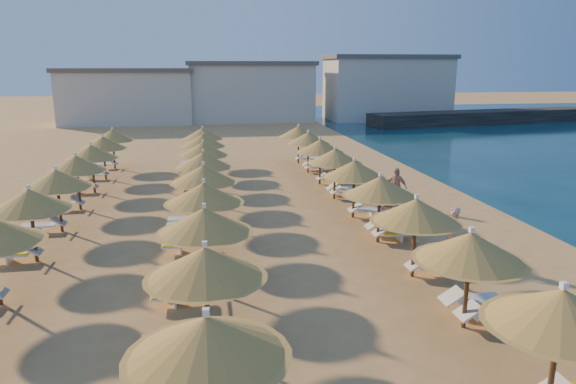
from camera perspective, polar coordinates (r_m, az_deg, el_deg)
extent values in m
plane|color=tan|center=(19.32, 2.62, -6.52)|extent=(220.00, 220.00, 0.00)
cube|color=black|center=(66.93, 20.99, 7.79)|extent=(30.23, 9.30, 1.50)
cube|color=beige|center=(65.38, -17.31, 9.94)|extent=(15.00, 8.00, 6.00)
cube|color=#59514C|center=(65.28, -17.52, 12.78)|extent=(15.60, 8.48, 0.50)
cube|color=beige|center=(65.82, -4.16, 10.88)|extent=(15.00, 8.00, 6.80)
cube|color=#59514C|center=(65.74, -4.21, 14.06)|extent=(15.60, 8.48, 0.50)
cube|color=beige|center=(68.64, 10.88, 11.13)|extent=(15.00, 8.00, 7.60)
cube|color=#59514C|center=(68.59, 11.03, 14.51)|extent=(15.60, 8.48, 0.50)
cylinder|color=brown|center=(11.76, 27.40, -16.52)|extent=(0.12, 0.12, 2.13)
cone|color=olive|center=(11.24, 28.08, -11.23)|extent=(2.71, 2.71, 0.75)
cone|color=olive|center=(11.37, 27.90, -12.67)|extent=(2.93, 2.93, 0.12)
cube|color=white|center=(11.07, 28.34, -9.14)|extent=(0.12, 0.12, 0.14)
cylinder|color=brown|center=(14.30, 19.21, -10.22)|extent=(0.12, 0.12, 2.13)
cone|color=olive|center=(13.88, 19.60, -5.72)|extent=(2.71, 2.71, 0.75)
cone|color=olive|center=(13.98, 19.49, -6.93)|extent=(2.93, 2.93, 0.12)
cube|color=white|center=(13.74, 19.74, -3.97)|extent=(0.12, 0.12, 0.14)
cylinder|color=brown|center=(17.16, 13.81, -5.80)|extent=(0.12, 0.12, 2.13)
cone|color=olive|center=(16.81, 14.04, -1.97)|extent=(2.71, 2.71, 0.75)
cone|color=olive|center=(16.89, 13.98, -2.99)|extent=(2.93, 2.93, 0.12)
cube|color=white|center=(16.69, 14.13, -0.50)|extent=(0.12, 0.12, 0.14)
cylinder|color=brown|center=(20.19, 10.04, -2.63)|extent=(0.12, 0.12, 2.13)
cone|color=olive|center=(19.89, 10.19, 0.66)|extent=(2.71, 2.71, 0.75)
cone|color=olive|center=(19.96, 10.15, -0.21)|extent=(2.93, 2.93, 0.12)
cube|color=white|center=(19.80, 10.24, 1.91)|extent=(0.12, 0.12, 0.14)
cylinder|color=brown|center=(23.33, 7.29, -0.30)|extent=(0.12, 0.12, 2.13)
cone|color=olive|center=(23.08, 7.38, 2.57)|extent=(2.71, 2.71, 0.75)
cone|color=olive|center=(23.14, 7.36, 1.81)|extent=(2.93, 2.93, 0.12)
cube|color=white|center=(22.99, 7.41, 3.66)|extent=(0.12, 0.12, 0.14)
cylinder|color=brown|center=(26.55, 5.20, 1.48)|extent=(0.12, 0.12, 2.13)
cone|color=olive|center=(26.32, 5.25, 4.01)|extent=(2.71, 2.71, 0.75)
cone|color=olive|center=(26.37, 5.24, 3.34)|extent=(2.93, 2.93, 0.12)
cube|color=white|center=(26.25, 5.28, 4.97)|extent=(0.12, 0.12, 0.14)
cylinder|color=brown|center=(29.81, 3.56, 2.87)|extent=(0.12, 0.12, 2.13)
cone|color=olive|center=(29.61, 3.59, 5.13)|extent=(2.71, 2.71, 0.75)
cone|color=olive|center=(29.65, 3.58, 4.53)|extent=(2.93, 2.93, 0.12)
cube|color=white|center=(29.54, 3.61, 5.98)|extent=(0.12, 0.12, 0.14)
cylinder|color=brown|center=(33.10, 2.24, 3.98)|extent=(0.12, 0.12, 2.13)
cone|color=olive|center=(32.92, 2.26, 6.02)|extent=(2.71, 2.71, 0.75)
cone|color=olive|center=(32.96, 2.25, 5.48)|extent=(2.93, 2.93, 0.12)
cube|color=white|center=(32.86, 2.27, 6.79)|extent=(0.12, 0.12, 0.14)
cylinder|color=brown|center=(36.42, 1.16, 4.89)|extent=(0.12, 0.12, 2.13)
cone|color=olive|center=(36.26, 1.17, 6.75)|extent=(2.71, 2.71, 0.75)
cone|color=olive|center=(36.30, 1.17, 6.26)|extent=(2.93, 2.93, 0.12)
cube|color=white|center=(36.20, 1.17, 7.44)|extent=(0.12, 0.12, 0.14)
cone|color=olive|center=(9.12, -9.00, -15.56)|extent=(2.71, 2.71, 0.75)
cone|color=olive|center=(9.28, -8.92, -17.25)|extent=(2.93, 2.93, 0.12)
cube|color=white|center=(8.91, -9.11, -13.08)|extent=(0.12, 0.12, 0.14)
cylinder|color=brown|center=(12.71, -8.96, -12.71)|extent=(0.12, 0.12, 2.13)
cone|color=olive|center=(12.23, -9.17, -7.71)|extent=(2.71, 2.71, 0.75)
cone|color=olive|center=(12.34, -9.12, -9.06)|extent=(2.93, 2.93, 0.12)
cube|color=white|center=(12.07, -9.25, -5.75)|extent=(0.12, 0.12, 0.14)
cylinder|color=brown|center=(15.85, -9.10, -7.21)|extent=(0.12, 0.12, 2.13)
cone|color=olive|center=(15.47, -9.27, -3.09)|extent=(2.71, 2.71, 0.75)
cone|color=olive|center=(15.56, -9.22, -4.19)|extent=(2.93, 2.93, 0.12)
cube|color=white|center=(15.35, -9.33, -1.51)|extent=(0.12, 0.12, 0.14)
cylinder|color=brown|center=(19.09, -9.19, -3.56)|extent=(0.12, 0.12, 2.13)
cone|color=olive|center=(18.78, -9.33, -0.09)|extent=(2.71, 2.71, 0.75)
cone|color=olive|center=(18.85, -9.30, -1.01)|extent=(2.93, 2.93, 0.12)
cube|color=white|center=(18.68, -9.38, 1.23)|extent=(0.12, 0.12, 0.14)
cylinder|color=brown|center=(22.39, -9.26, -0.97)|extent=(0.12, 0.12, 2.13)
cone|color=olive|center=(22.12, -9.38, 2.02)|extent=(2.71, 2.71, 0.75)
cone|color=olive|center=(22.19, -9.34, 1.22)|extent=(2.93, 2.93, 0.12)
cube|color=white|center=(22.04, -9.42, 3.14)|extent=(0.12, 0.12, 0.14)
cylinder|color=brown|center=(25.72, -9.31, 0.95)|extent=(0.12, 0.12, 2.13)
cone|color=olive|center=(25.49, -9.41, 3.56)|extent=(2.71, 2.71, 0.75)
cone|color=olive|center=(25.54, -9.38, 2.87)|extent=(2.93, 2.93, 0.12)
cube|color=white|center=(25.41, -9.45, 4.55)|extent=(0.12, 0.12, 0.14)
cylinder|color=brown|center=(29.07, -9.34, 2.43)|extent=(0.12, 0.12, 2.13)
cone|color=olive|center=(28.87, -9.43, 4.75)|extent=(2.71, 2.71, 0.75)
cone|color=olive|center=(28.92, -9.41, 4.14)|extent=(2.93, 2.93, 0.12)
cube|color=white|center=(28.80, -9.47, 5.62)|extent=(0.12, 0.12, 0.14)
cylinder|color=brown|center=(32.44, -9.37, 3.61)|extent=(0.12, 0.12, 2.13)
cone|color=olive|center=(32.26, -9.45, 5.69)|extent=(2.71, 2.71, 0.75)
cone|color=olive|center=(32.30, -9.43, 5.14)|extent=(2.93, 2.93, 0.12)
cube|color=white|center=(32.20, -9.48, 6.47)|extent=(0.12, 0.12, 0.14)
cylinder|color=brown|center=(35.82, -9.39, 4.56)|extent=(0.12, 0.12, 2.13)
cone|color=olive|center=(35.66, -9.47, 6.45)|extent=(2.71, 2.71, 0.75)
cone|color=olive|center=(35.70, -9.45, 5.95)|extent=(2.93, 2.93, 0.12)
cube|color=white|center=(35.60, -9.50, 7.15)|extent=(0.12, 0.12, 0.14)
cylinder|color=brown|center=(20.01, -26.41, -4.05)|extent=(0.12, 0.12, 2.13)
cone|color=olive|center=(19.71, -26.78, -0.75)|extent=(2.71, 2.71, 0.75)
cone|color=olive|center=(19.78, -26.68, -1.63)|extent=(2.93, 2.93, 0.12)
cube|color=white|center=(19.61, -26.92, 0.51)|extent=(0.12, 0.12, 0.14)
cylinder|color=brown|center=(23.18, -24.03, -1.50)|extent=(0.12, 0.12, 2.13)
cone|color=olive|center=(22.92, -24.32, 1.37)|extent=(2.71, 2.71, 0.75)
cone|color=olive|center=(22.98, -24.24, 0.61)|extent=(2.93, 2.93, 0.12)
cube|color=white|center=(22.84, -24.43, 2.46)|extent=(0.12, 0.12, 0.14)
cylinder|color=brown|center=(26.41, -22.23, 0.43)|extent=(0.12, 0.12, 2.13)
cone|color=olive|center=(26.18, -22.47, 2.97)|extent=(2.71, 2.71, 0.75)
cone|color=olive|center=(26.24, -22.41, 2.30)|extent=(2.93, 2.93, 0.12)
cube|color=white|center=(26.11, -22.56, 3.92)|extent=(0.12, 0.12, 0.14)
cylinder|color=brown|center=(29.69, -20.83, 1.94)|extent=(0.12, 0.12, 2.13)
cone|color=olive|center=(29.48, -21.03, 4.20)|extent=(2.71, 2.71, 0.75)
cone|color=olive|center=(29.53, -20.97, 3.61)|extent=(2.93, 2.93, 0.12)
cube|color=white|center=(29.42, -21.10, 5.05)|extent=(0.12, 0.12, 0.14)
cylinder|color=brown|center=(32.99, -19.70, 3.15)|extent=(0.12, 0.12, 2.13)
cone|color=olive|center=(32.81, -19.87, 5.19)|extent=(2.71, 2.71, 0.75)
cone|color=olive|center=(32.85, -19.83, 4.65)|extent=(2.93, 2.93, 0.12)
cube|color=white|center=(32.75, -19.93, 5.95)|extent=(0.12, 0.12, 0.14)
cylinder|color=brown|center=(36.32, -18.78, 4.13)|extent=(0.12, 0.12, 2.13)
cone|color=olive|center=(36.16, -18.93, 5.99)|extent=(2.71, 2.71, 0.75)
cone|color=olive|center=(36.20, -18.89, 5.50)|extent=(2.93, 2.93, 0.12)
cube|color=white|center=(36.10, -18.98, 6.69)|extent=(0.12, 0.12, 0.14)
cube|color=white|center=(15.04, 22.07, -12.40)|extent=(1.38, 0.60, 0.06)
cube|color=white|center=(15.11, 22.01, -12.95)|extent=(0.06, 0.54, 0.32)
cube|color=white|center=(14.60, 19.35, -12.36)|extent=(0.58, 0.60, 0.40)
cube|color=white|center=(15.73, 20.36, -11.06)|extent=(1.38, 0.60, 0.06)
cube|color=white|center=(15.80, 20.32, -11.59)|extent=(0.06, 0.54, 0.32)
cube|color=white|center=(15.31, 17.73, -10.97)|extent=(0.58, 0.60, 0.40)
cube|color=white|center=(13.09, -12.93, -15.77)|extent=(1.38, 0.60, 0.06)
cube|color=white|center=(13.17, -12.89, -16.37)|extent=(0.06, 0.54, 0.32)
cube|color=white|center=(12.99, -9.29, -15.13)|extent=(0.58, 0.60, 0.40)
cube|color=white|center=(17.78, 16.37, -7.84)|extent=(1.38, 0.60, 0.06)
cube|color=white|center=(17.84, 16.33, -8.31)|extent=(0.06, 0.54, 0.32)
cube|color=white|center=(17.40, 13.98, -7.66)|extent=(0.58, 0.60, 0.40)
cube|color=white|center=(16.16, -12.24, -9.80)|extent=(1.38, 0.60, 0.06)
cube|color=white|center=(16.23, -12.21, -10.32)|extent=(0.06, 0.54, 0.32)
cube|color=white|center=(16.08, -9.36, -9.25)|extent=(0.58, 0.60, 0.40)
cube|color=white|center=(15.34, -12.39, -11.14)|extent=(1.38, 0.60, 0.06)
cube|color=white|center=(15.41, -12.36, -11.68)|extent=(0.06, 0.54, 0.32)
cube|color=white|center=(15.25, -9.34, -10.56)|extent=(0.58, 0.60, 0.40)
cube|color=yellow|center=(15.32, -12.40, -10.95)|extent=(1.32, 0.55, 0.05)
cube|color=white|center=(20.72, 12.32, -4.48)|extent=(1.38, 0.60, 0.06)
cube|color=white|center=(20.77, 12.29, -4.90)|extent=(0.06, 0.54, 0.32)
cube|color=white|center=(20.40, 10.22, -4.25)|extent=(0.58, 0.60, 0.40)
cube|color=yellow|center=(20.70, 12.32, -4.33)|extent=(1.32, 0.55, 0.05)
cube|color=white|center=(21.52, 11.44, -3.75)|extent=(1.38, 0.60, 0.06)
cube|color=white|center=(21.56, 11.42, -4.15)|extent=(0.06, 0.54, 0.32)
cube|color=white|center=(21.21, 9.42, -3.52)|extent=(0.58, 0.60, 0.40)
cube|color=white|center=(19.35, -11.79, -5.77)|extent=(1.38, 0.60, 0.06)
cube|color=white|center=(19.41, -11.76, -6.21)|extent=(0.06, 0.54, 0.32)
cube|color=white|center=(19.28, -9.41, -5.29)|extent=(0.58, 0.60, 0.40)
cube|color=yellow|center=(19.33, -11.79, -5.61)|extent=(1.32, 0.55, 0.05)
cube|color=white|center=(23.79, 9.32, -1.95)|extent=(1.38, 0.60, 0.06)
cube|color=white|center=(23.84, 9.30, -2.32)|extent=(0.06, 0.54, 0.32)
cube|color=white|center=(23.51, 7.47, -1.72)|extent=(0.58, 0.60, 0.40)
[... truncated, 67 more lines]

